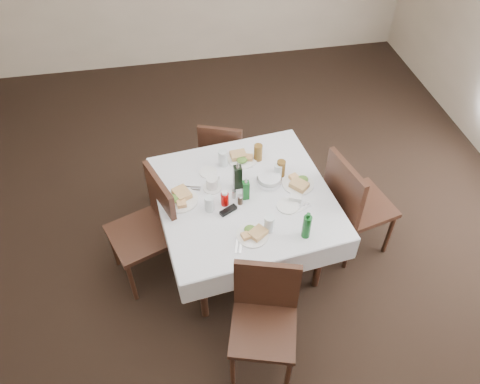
{
  "coord_description": "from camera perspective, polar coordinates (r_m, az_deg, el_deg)",
  "views": [
    {
      "loc": [
        -0.32,
        -2.41,
        3.38
      ],
      "look_at": [
        0.14,
        0.07,
        0.8
      ],
      "focal_mm": 35.0,
      "sensor_mm": 36.0,
      "label": 1
    }
  ],
  "objects": [
    {
      "name": "ketchup_bottle",
      "position": [
        3.53,
        -1.87,
        -0.8
      ],
      "size": [
        0.06,
        0.06,
        0.13
      ],
      "color": "#AF0503",
      "rests_on": "dining_table"
    },
    {
      "name": "sugar_caddy",
      "position": [
        3.61,
        6.79,
        -0.77
      ],
      "size": [
        0.11,
        0.09,
        0.05
      ],
      "color": "white",
      "rests_on": "dining_table"
    },
    {
      "name": "oil_cruet_green",
      "position": [
        3.56,
        0.72,
        0.33
      ],
      "size": [
        0.05,
        0.05,
        0.21
      ],
      "color": "#125B1F",
      "rests_on": "dining_table"
    },
    {
      "name": "green_bottle",
      "position": [
        3.33,
        8.14,
        -4.15
      ],
      "size": [
        0.06,
        0.06,
        0.24
      ],
      "color": "#125B1F",
      "rests_on": "dining_table"
    },
    {
      "name": "ground_plane",
      "position": [
        4.17,
        -1.8,
        -8.65
      ],
      "size": [
        7.0,
        7.0,
        0.0
      ],
      "primitive_type": "plane",
      "color": "black"
    },
    {
      "name": "water_w",
      "position": [
        3.5,
        -3.76,
        -1.43
      ],
      "size": [
        0.07,
        0.07,
        0.13
      ],
      "color": "silver",
      "rests_on": "dining_table"
    },
    {
      "name": "water_n",
      "position": [
        3.85,
        -2.08,
        4.16
      ],
      "size": [
        0.08,
        0.08,
        0.14
      ],
      "color": "silver",
      "rests_on": "dining_table"
    },
    {
      "name": "cutlery_w",
      "position": [
        3.71,
        -6.25,
        0.48
      ],
      "size": [
        0.19,
        0.1,
        0.01
      ],
      "color": "silver",
      "rests_on": "dining_table"
    },
    {
      "name": "room_shell",
      "position": [
        2.95,
        -2.56,
        11.1
      ],
      "size": [
        6.04,
        7.04,
        2.8
      ],
      "color": "#C0AE94",
      "rests_on": "ground"
    },
    {
      "name": "meal_north",
      "position": [
        3.92,
        0.19,
        4.19
      ],
      "size": [
        0.25,
        0.25,
        0.05
      ],
      "color": "white",
      "rests_on": "dining_table"
    },
    {
      "name": "chair_south",
      "position": [
        3.29,
        3.04,
        -14.4
      ],
      "size": [
        0.55,
        0.55,
        0.94
      ],
      "color": "#331D10",
      "rests_on": "ground"
    },
    {
      "name": "dining_table",
      "position": [
        3.7,
        0.56,
        -1.23
      ],
      "size": [
        1.47,
        1.47,
        0.76
      ],
      "color": "#331D10",
      "rests_on": "ground"
    },
    {
      "name": "bread_basket",
      "position": [
        3.72,
        3.59,
        1.5
      ],
      "size": [
        0.2,
        0.2,
        0.07
      ],
      "color": "silver",
      "rests_on": "dining_table"
    },
    {
      "name": "pepper_shaker",
      "position": [
        3.55,
        0.03,
        -0.93
      ],
      "size": [
        0.04,
        0.04,
        0.09
      ],
      "color": "#3A2B1E",
      "rests_on": "dining_table"
    },
    {
      "name": "side_plate_a",
      "position": [
        3.83,
        -3.87,
        2.41
      ],
      "size": [
        0.15,
        0.15,
        0.01
      ],
      "color": "white",
      "rests_on": "dining_table"
    },
    {
      "name": "chair_west",
      "position": [
        3.77,
        -10.82,
        -3.73
      ],
      "size": [
        0.61,
        0.61,
        0.99
      ],
      "color": "#331D10",
      "rests_on": "ground"
    },
    {
      "name": "iced_tea_b",
      "position": [
        3.77,
        5.02,
        2.89
      ],
      "size": [
        0.07,
        0.07,
        0.14
      ],
      "color": "brown",
      "rests_on": "dining_table"
    },
    {
      "name": "sunglasses",
      "position": [
        3.51,
        -1.44,
        -2.25
      ],
      "size": [
        0.14,
        0.1,
        0.03
      ],
      "color": "black",
      "rests_on": "dining_table"
    },
    {
      "name": "oil_cruet_dark",
      "position": [
        3.63,
        -0.29,
        1.95
      ],
      "size": [
        0.06,
        0.06,
        0.26
      ],
      "color": "black",
      "rests_on": "dining_table"
    },
    {
      "name": "coffee_mug",
      "position": [
        3.67,
        -3.39,
        1.01
      ],
      "size": [
        0.15,
        0.15,
        0.11
      ],
      "color": "white",
      "rests_on": "dining_table"
    },
    {
      "name": "meal_west",
      "position": [
        3.62,
        -7.34,
        -0.74
      ],
      "size": [
        0.27,
        0.27,
        0.06
      ],
      "color": "white",
      "rests_on": "dining_table"
    },
    {
      "name": "cutlery_n",
      "position": [
        3.93,
        1.28,
        3.92
      ],
      "size": [
        0.09,
        0.19,
        0.01
      ],
      "color": "silver",
      "rests_on": "dining_table"
    },
    {
      "name": "cutlery_s",
      "position": [
        3.33,
        -0.09,
        -6.19
      ],
      "size": [
        0.1,
        0.19,
        0.01
      ],
      "color": "silver",
      "rests_on": "dining_table"
    },
    {
      "name": "meal_south",
      "position": [
        3.36,
        1.61,
        -5.08
      ],
      "size": [
        0.23,
        0.23,
        0.05
      ],
      "color": "white",
      "rests_on": "dining_table"
    },
    {
      "name": "meal_east",
      "position": [
        3.74,
        7.18,
        1.12
      ],
      "size": [
        0.25,
        0.25,
        0.06
      ],
      "color": "white",
      "rests_on": "dining_table"
    },
    {
      "name": "water_e",
      "position": [
        3.76,
        4.67,
        2.59
      ],
      "size": [
        0.07,
        0.07,
        0.12
      ],
      "color": "silver",
      "rests_on": "dining_table"
    },
    {
      "name": "salt_shaker",
      "position": [
        3.6,
        -0.75,
        -0.25
      ],
      "size": [
        0.03,
        0.03,
        0.08
      ],
      "color": "white",
      "rests_on": "dining_table"
    },
    {
      "name": "chair_north",
      "position": [
        4.44,
        -2.11,
        4.85
      ],
      "size": [
        0.51,
        0.51,
        0.85
      ],
      "color": "#331D10",
      "rests_on": "ground"
    },
    {
      "name": "cutlery_e",
      "position": [
        3.57,
        7.28,
        -2.01
      ],
      "size": [
        0.19,
        0.11,
        0.01
      ],
      "color": "silver",
      "rests_on": "dining_table"
    },
    {
      "name": "chair_east",
      "position": [
        3.95,
        13.53,
        -1.11
      ],
      "size": [
        0.58,
        0.58,
        1.02
      ],
      "color": "#331D10",
      "rests_on": "ground"
    },
    {
      "name": "iced_tea_a",
      "position": [
        3.9,
        2.23,
        4.84
      ],
      "size": [
        0.07,
        0.07,
        0.15
      ],
      "color": "brown",
      "rests_on": "dining_table"
    },
    {
      "name": "side_plate_b",
      "position": [
        3.57,
        5.85,
        -1.7
      ],
      "size": [
        0.17,
        0.17,
        0.01
      ],
      "color": "white",
      "rests_on": "dining_table"
    },
    {
      "name": "water_s",
      "position": [
        3.36,
        3.6,
        -3.88
      ],
      "size": [
        0.07,
        0.07,
        0.14
      ],
      "color": "silver",
      "rests_on": "dining_table"
    }
  ]
}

